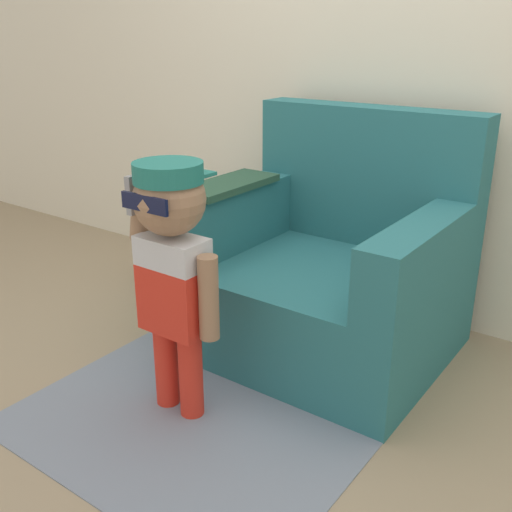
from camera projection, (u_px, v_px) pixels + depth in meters
ground_plane at (313, 369)px, 2.45m from camera, size 10.00×10.00×0.00m
wall_back at (413, 30)px, 2.55m from camera, size 10.00×0.05×2.60m
armchair at (329, 271)px, 2.56m from camera, size 1.05×0.90×1.00m
person_child at (173, 253)px, 1.98m from camera, size 0.37×0.28×0.91m
side_table at (189, 239)px, 3.12m from camera, size 0.37×0.37×0.46m
rug at (239, 386)px, 2.33m from camera, size 1.20×1.49×0.01m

